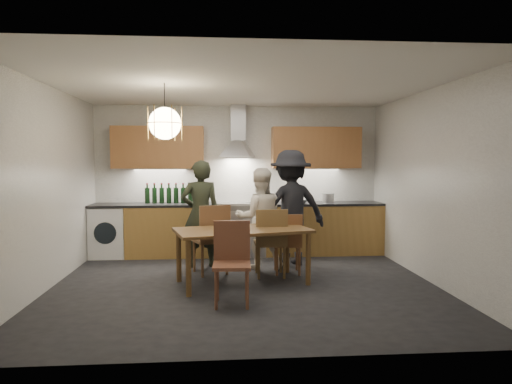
{
  "coord_description": "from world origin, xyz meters",
  "views": [
    {
      "loc": [
        -0.31,
        -5.9,
        1.64
      ],
      "look_at": [
        0.18,
        0.4,
        1.2
      ],
      "focal_mm": 32.0,
      "sensor_mm": 36.0,
      "label": 1
    }
  ],
  "objects": [
    {
      "name": "person_mid",
      "position": [
        0.28,
        0.95,
        0.76
      ],
      "size": [
        0.77,
        0.62,
        1.52
      ],
      "primitive_type": "imported",
      "rotation": [
        0.0,
        0.0,
        3.2
      ],
      "color": "white",
      "rests_on": "ground"
    },
    {
      "name": "pendant_lamp",
      "position": [
        -1.0,
        -0.1,
        2.1
      ],
      "size": [
        0.43,
        0.43,
        0.7
      ],
      "color": "black",
      "rests_on": "ground"
    },
    {
      "name": "person_right",
      "position": [
        0.78,
        1.14,
        0.9
      ],
      "size": [
        1.28,
        0.91,
        1.8
      ],
      "primitive_type": "imported",
      "rotation": [
        0.0,
        0.0,
        3.37
      ],
      "color": "black",
      "rests_on": "ground"
    },
    {
      "name": "person_left",
      "position": [
        -0.62,
        1.09,
        0.82
      ],
      "size": [
        0.65,
        0.48,
        1.64
      ],
      "primitive_type": "imported",
      "rotation": [
        0.0,
        0.0,
        3.29
      ],
      "color": "black",
      "rests_on": "ground"
    },
    {
      "name": "wine_bottles",
      "position": [
        -1.2,
        2.03,
        1.07
      ],
      "size": [
        0.82,
        0.08,
        0.34
      ],
      "color": "black",
      "rests_on": "counter_run"
    },
    {
      "name": "chair_back_left",
      "position": [
        -0.43,
        0.58,
        0.58
      ],
      "size": [
        0.59,
        0.59,
        1.01
      ],
      "rotation": [
        0.0,
        0.0,
        3.51
      ],
      "color": "brown",
      "rests_on": "ground"
    },
    {
      "name": "chair_back_mid",
      "position": [
        0.39,
        0.36,
        0.56
      ],
      "size": [
        0.44,
        0.44,
        0.97
      ],
      "rotation": [
        0.0,
        0.0,
        3.14
      ],
      "color": "brown",
      "rests_on": "ground"
    },
    {
      "name": "room_shell",
      "position": [
        0.0,
        0.0,
        1.71
      ],
      "size": [
        5.02,
        4.52,
        2.61
      ],
      "color": "white",
      "rests_on": "ground"
    },
    {
      "name": "ground",
      "position": [
        0.0,
        0.0,
        0.0
      ],
      "size": [
        5.0,
        5.0,
        0.0
      ],
      "primitive_type": "plane",
      "color": "black",
      "rests_on": "ground"
    },
    {
      "name": "wall_fixtures",
      "position": [
        0.0,
        2.07,
        1.87
      ],
      "size": [
        4.3,
        0.54,
        1.1
      ],
      "color": "#B87B46",
      "rests_on": "ground"
    },
    {
      "name": "counter_run",
      "position": [
        0.02,
        1.95,
        0.45
      ],
      "size": [
        5.0,
        0.62,
        0.9
      ],
      "color": "#BA8C47",
      "rests_on": "ground"
    },
    {
      "name": "dining_table",
      "position": [
        -0.02,
        0.08,
        0.65
      ],
      "size": [
        1.9,
        1.28,
        0.73
      ],
      "rotation": [
        0.0,
        0.0,
        0.25
      ],
      "color": "brown",
      "rests_on": "ground"
    },
    {
      "name": "range_stove",
      "position": [
        0.0,
        1.94,
        0.44
      ],
      "size": [
        0.9,
        0.6,
        0.92
      ],
      "color": "silver",
      "rests_on": "ground"
    },
    {
      "name": "chair_front",
      "position": [
        -0.19,
        -0.72,
        0.54
      ],
      "size": [
        0.44,
        0.44,
        0.94
      ],
      "rotation": [
        0.0,
        0.0,
        -0.04
      ],
      "color": "brown",
      "rests_on": "ground"
    },
    {
      "name": "chair_back_right",
      "position": [
        0.65,
        0.51,
        0.5
      ],
      "size": [
        0.42,
        0.42,
        0.88
      ],
      "rotation": [
        0.0,
        0.0,
        3.09
      ],
      "color": "brown",
      "rests_on": "ground"
    },
    {
      "name": "mixing_bowl",
      "position": [
        1.05,
        1.86,
        0.94
      ],
      "size": [
        0.39,
        0.39,
        0.08
      ],
      "primitive_type": "imported",
      "rotation": [
        0.0,
        0.0,
        0.29
      ],
      "color": "#A7A7AA",
      "rests_on": "counter_run"
    },
    {
      "name": "stock_pot",
      "position": [
        1.59,
        1.99,
        0.97
      ],
      "size": [
        0.27,
        0.27,
        0.15
      ],
      "primitive_type": "cylinder",
      "rotation": [
        0.0,
        0.0,
        0.38
      ],
      "color": "#AAAAAE",
      "rests_on": "counter_run"
    }
  ]
}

